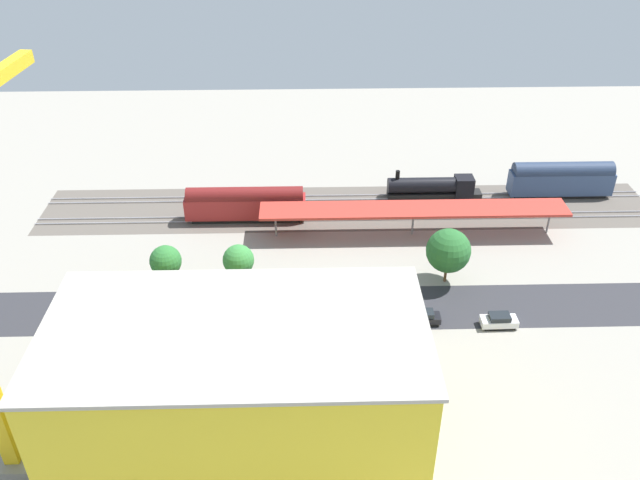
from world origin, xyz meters
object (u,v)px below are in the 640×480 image
at_px(locomotive, 435,188).
at_px(box_truck_0, 368,337).
at_px(freight_coach_far, 245,203).
at_px(street_tree_0, 448,251).
at_px(passenger_coach, 561,178).
at_px(parked_car_0, 499,321).
at_px(platform_canopy_near, 414,209).
at_px(parked_car_2, 359,322).
at_px(parked_car_4, 233,320).
at_px(parked_car_6, 93,324).
at_px(parked_car_1, 424,318).
at_px(traffic_light, 241,304).
at_px(street_tree_1, 166,261).
at_px(construction_building, 240,387).
at_px(box_truck_1, 244,339).
at_px(parked_car_5, 159,326).
at_px(street_tree_2, 238,260).
at_px(parked_car_3, 291,322).

bearing_deg(locomotive, box_truck_0, 68.61).
xyz_separation_m(freight_coach_far, street_tree_0, (-28.28, 17.14, 1.98)).
xyz_separation_m(passenger_coach, parked_car_0, (18.67, 33.36, -2.42)).
distance_m(locomotive, passenger_coach, 20.89).
xyz_separation_m(platform_canopy_near, parked_car_2, (9.75, 21.47, -3.61)).
bearing_deg(box_truck_0, freight_coach_far, -61.35).
distance_m(parked_car_4, parked_car_6, 17.16).
bearing_deg(parked_car_4, parked_car_0, 178.14).
bearing_deg(parked_car_2, freight_coach_far, -59.17).
relative_size(parked_car_1, parked_car_4, 0.96).
height_order(freight_coach_far, traffic_light, traffic_light).
bearing_deg(street_tree_1, platform_canopy_near, -158.42).
xyz_separation_m(parked_car_4, street_tree_1, (9.00, -7.11, 4.15)).
relative_size(freight_coach_far, construction_building, 0.54).
relative_size(passenger_coach, box_truck_1, 1.95).
xyz_separation_m(parked_car_5, parked_car_6, (8.19, -0.63, 0.01)).
bearing_deg(box_truck_0, box_truck_1, 0.26).
relative_size(parked_car_6, box_truck_1, 0.53).
bearing_deg(street_tree_2, traffic_light, 96.60).
distance_m(parked_car_5, parked_car_6, 8.22).
bearing_deg(traffic_light, parked_car_0, -179.39).
bearing_deg(traffic_light, street_tree_1, -39.31).
distance_m(parked_car_3, parked_car_4, 7.33).
distance_m(platform_canopy_near, parked_car_0, 23.38).
bearing_deg(parked_car_6, street_tree_2, -156.72).
distance_m(construction_building, box_truck_0, 19.81).
bearing_deg(parked_car_1, freight_coach_far, -47.13).
distance_m(freight_coach_far, traffic_light, 27.19).
relative_size(passenger_coach, box_truck_0, 1.96).
bearing_deg(parked_car_0, parked_car_4, -1.86).
bearing_deg(street_tree_2, passenger_coach, -154.08).
bearing_deg(box_truck_1, parked_car_3, -142.50).
bearing_deg(street_tree_1, parked_car_6, 41.90).
bearing_deg(construction_building, parked_car_3, -104.90).
height_order(platform_canopy_near, construction_building, construction_building).
bearing_deg(street_tree_1, locomotive, -147.75).
relative_size(passenger_coach, street_tree_0, 2.13).
relative_size(locomotive, street_tree_2, 2.28).
bearing_deg(parked_car_5, parked_car_6, -4.41).
relative_size(parked_car_6, street_tree_2, 0.67).
distance_m(parked_car_3, traffic_light, 6.97).
height_order(street_tree_1, street_tree_2, street_tree_1).
height_order(parked_car_0, street_tree_0, street_tree_0).
height_order(passenger_coach, box_truck_1, passenger_coach).
distance_m(freight_coach_far, street_tree_0, 33.12).
distance_m(parked_car_5, street_tree_2, 13.08).
bearing_deg(box_truck_1, street_tree_2, -83.11).
bearing_deg(traffic_light, parked_car_5, -3.13).
height_order(parked_car_0, box_truck_1, box_truck_1).
bearing_deg(street_tree_2, parked_car_6, 23.28).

